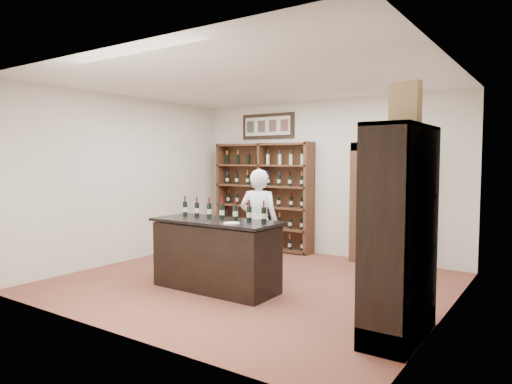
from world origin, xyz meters
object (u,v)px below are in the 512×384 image
shopkeeper (259,223)px  wine_crate (405,103)px  wine_shelf (264,196)px  side_cabinet (403,266)px  counter_bottle_0 (185,208)px  tasting_counter (216,255)px

shopkeeper → wine_crate: 3.26m
wine_shelf → side_cabinet: same height
counter_bottle_0 → tasting_counter: bearing=-11.4°
wine_shelf → wine_crate: 5.18m
shopkeeper → wine_crate: wine_crate is taller
counter_bottle_0 → side_cabinet: bearing=-7.4°
counter_bottle_0 → shopkeeper: shopkeeper is taller
wine_shelf → counter_bottle_0: wine_shelf is taller
wine_shelf → counter_bottle_0: (0.38, -2.79, 0.01)m
wine_shelf → tasting_counter: size_ratio=1.17×
wine_shelf → side_cabinet: 5.02m
counter_bottle_0 → side_cabinet: side_cabinet is taller
tasting_counter → counter_bottle_0: size_ratio=6.27×
counter_bottle_0 → shopkeeper: size_ratio=0.18×
counter_bottle_0 → side_cabinet: size_ratio=0.14×
counter_bottle_0 → side_cabinet: 3.49m
counter_bottle_0 → wine_crate: (3.43, -0.45, 1.31)m
tasting_counter → side_cabinet: 2.75m
wine_crate → shopkeeper: bearing=163.1°
wine_shelf → side_cabinet: size_ratio=1.00×
counter_bottle_0 → shopkeeper: (0.84, 0.77, -0.25)m
tasting_counter → wine_crate: (2.71, -0.31, 1.92)m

